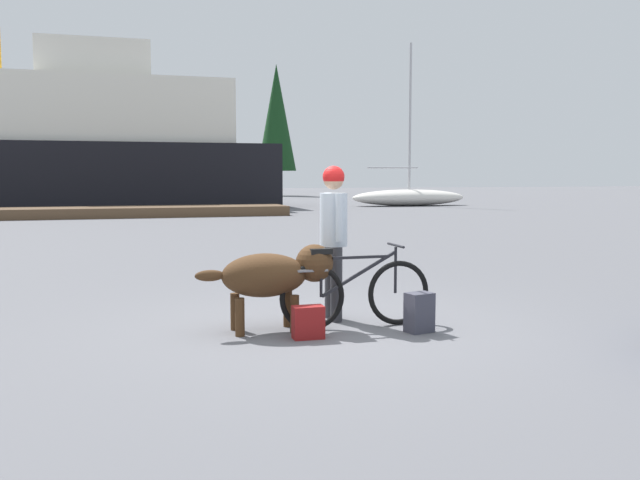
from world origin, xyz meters
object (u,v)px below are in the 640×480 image
(person_cyclist, at_px, (334,227))
(backpack, at_px, (419,312))
(bicycle, at_px, (355,293))
(handbag_pannier, at_px, (308,322))
(sailboat_moored, at_px, (409,196))
(dog, at_px, (274,274))
(ferry_boat, at_px, (53,146))

(person_cyclist, xyz_separation_m, backpack, (0.69, -0.87, -0.88))
(bicycle, distance_m, handbag_pannier, 0.75)
(bicycle, bearing_deg, sailboat_moored, 64.90)
(sailboat_moored, bearing_deg, handbag_pannier, -115.89)
(dog, xyz_separation_m, sailboat_moored, (13.89, 27.66, -0.10))
(backpack, relative_size, sailboat_moored, 0.05)
(handbag_pannier, relative_size, sailboat_moored, 0.04)
(backpack, bearing_deg, ferry_boat, 101.43)
(person_cyclist, distance_m, sailboat_moored, 30.29)
(person_cyclist, distance_m, dog, 0.98)
(bicycle, xyz_separation_m, handbag_pannier, (-0.63, -0.34, -0.22))
(bicycle, distance_m, sailboat_moored, 30.67)
(ferry_boat, bearing_deg, bicycle, -79.51)
(bicycle, bearing_deg, handbag_pannier, -151.93)
(sailboat_moored, bearing_deg, ferry_boat, 173.61)
(person_cyclist, height_order, ferry_boat, ferry_boat)
(sailboat_moored, bearing_deg, dog, -116.67)
(handbag_pannier, bearing_deg, backpack, -2.92)
(handbag_pannier, distance_m, sailboat_moored, 31.25)
(backpack, bearing_deg, sailboat_moored, 66.22)
(person_cyclist, height_order, dog, person_cyclist)
(backpack, height_order, sailboat_moored, sailboat_moored)
(person_cyclist, height_order, sailboat_moored, sailboat_moored)
(bicycle, height_order, backpack, bicycle)
(person_cyclist, distance_m, backpack, 1.42)
(person_cyclist, xyz_separation_m, sailboat_moored, (13.11, 27.30, -0.58))
(bicycle, distance_m, backpack, 0.74)
(bicycle, relative_size, dog, 1.15)
(bicycle, bearing_deg, ferry_boat, 100.49)
(bicycle, height_order, sailboat_moored, sailboat_moored)
(dog, relative_size, ferry_boat, 0.07)
(dog, distance_m, sailboat_moored, 30.95)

